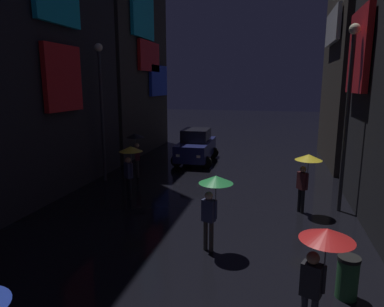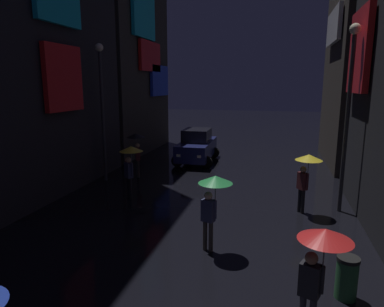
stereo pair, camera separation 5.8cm
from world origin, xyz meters
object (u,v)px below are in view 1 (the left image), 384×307
pedestrian_foreground_left_black (136,143)px  streetlamp_right_far (348,100)px  streetlamp_left_far (101,98)px  pedestrian_midstreet_centre_yellow (306,167)px  pedestrian_midstreet_left_green (214,192)px  pedestrian_far_right_yellow (130,158)px  pedestrian_foreground_right_red (322,253)px  trash_bin (347,277)px  car_distant (196,146)px

pedestrian_foreground_left_black → streetlamp_right_far: 9.47m
pedestrian_foreground_left_black → streetlamp_left_far: 2.64m
pedestrian_foreground_left_black → pedestrian_midstreet_centre_yellow: (7.59, -3.15, 0.00)m
pedestrian_midstreet_left_green → streetlamp_right_far: (3.82, 4.05, 2.23)m
pedestrian_midstreet_centre_yellow → streetlamp_left_far: bearing=166.2°
pedestrian_far_right_yellow → pedestrian_foreground_right_red: bearing=-45.1°
trash_bin → pedestrian_midstreet_centre_yellow: bearing=96.3°
pedestrian_far_right_yellow → car_distant: size_ratio=0.51×
pedestrian_foreground_left_black → pedestrian_midstreet_left_green: bearing=-53.0°
pedestrian_midstreet_centre_yellow → car_distant: size_ratio=0.51×
car_distant → trash_bin: 13.24m
streetlamp_right_far → pedestrian_foreground_left_black: bearing=163.6°
pedestrian_foreground_right_red → streetlamp_left_far: (-8.53, 8.45, 2.15)m
pedestrian_foreground_left_black → streetlamp_left_far: size_ratio=0.34×
car_distant → streetlamp_right_far: bearing=-43.4°
pedestrian_foreground_right_red → streetlamp_left_far: 12.20m
car_distant → trash_bin: (6.05, -11.77, -0.46)m
pedestrian_foreground_left_black → streetlamp_right_far: size_ratio=0.33×
streetlamp_left_far → car_distant: bearing=55.8°
pedestrian_midstreet_left_green → streetlamp_right_far: 6.00m
car_distant → streetlamp_right_far: streetlamp_right_far is taller
pedestrian_foreground_left_black → streetlamp_right_far: streetlamp_right_far is taller
pedestrian_midstreet_centre_yellow → pedestrian_foreground_right_red: 6.31m
pedestrian_foreground_right_red → pedestrian_midstreet_left_green: bearing=129.9°
streetlamp_right_far → car_distant: bearing=136.6°
pedestrian_foreground_left_black → trash_bin: 11.46m
car_distant → streetlamp_right_far: 9.76m
pedestrian_foreground_right_red → car_distant: 14.28m
pedestrian_foreground_left_black → pedestrian_midstreet_left_green: (5.01, -6.65, 0.00)m
pedestrian_far_right_yellow → pedestrian_foreground_left_black: 3.40m
pedestrian_foreground_left_black → car_distant: pedestrian_foreground_left_black is taller
pedestrian_midstreet_centre_yellow → streetlamp_right_far: size_ratio=0.33×
pedestrian_foreground_left_black → pedestrian_midstreet_centre_yellow: same height
pedestrian_far_right_yellow → pedestrian_foreground_left_black: (-1.13, 3.21, 0.00)m
pedestrian_foreground_left_black → pedestrian_midstreet_left_green: 8.33m
pedestrian_midstreet_centre_yellow → pedestrian_far_right_yellow: bearing=-179.5°
pedestrian_midstreet_left_green → trash_bin: size_ratio=2.28×
pedestrian_foreground_right_red → trash_bin: pedestrian_foreground_right_red is taller
car_distant → streetlamp_left_far: 6.47m
streetlamp_right_far → trash_bin: 6.42m
pedestrian_far_right_yellow → pedestrian_foreground_right_red: 8.83m
car_distant → pedestrian_foreground_left_black: bearing=-118.8°
streetlamp_left_far → trash_bin: size_ratio=6.66×
streetlamp_left_far → trash_bin: 12.10m
streetlamp_right_far → streetlamp_left_far: 10.13m
car_distant → pedestrian_far_right_yellow: bearing=-97.8°
pedestrian_midstreet_centre_yellow → pedestrian_midstreet_left_green: bearing=-126.4°
car_distant → trash_bin: car_distant is taller
pedestrian_midstreet_centre_yellow → car_distant: bearing=128.4°
pedestrian_midstreet_centre_yellow → pedestrian_foreground_right_red: same height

